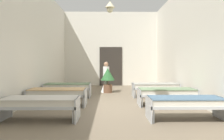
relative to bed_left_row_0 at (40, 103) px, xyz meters
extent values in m
cube|color=#7A6B56|center=(1.83, 1.90, -0.49)|extent=(6.35, 13.93, 0.10)
cube|color=silver|center=(1.83, 8.67, 1.86)|extent=(6.15, 0.20, 4.59)
cube|color=silver|center=(-1.15, 1.90, 1.86)|extent=(0.20, 13.33, 4.59)
cube|color=silver|center=(4.80, 1.90, 1.86)|extent=(0.20, 13.33, 4.59)
cube|color=#2D2823|center=(1.83, 8.55, 0.76)|extent=(1.40, 0.06, 2.40)
cone|color=beige|center=(1.76, 4.23, 3.52)|extent=(0.44, 0.44, 0.28)
sphere|color=beige|center=(1.76, 4.23, 3.30)|extent=(0.28, 0.28, 0.28)
cylinder|color=#B7BCC1|center=(-0.87, 0.36, -0.27)|extent=(0.03, 0.03, 0.34)
cylinder|color=#B7BCC1|center=(0.87, -0.36, -0.27)|extent=(0.03, 0.03, 0.34)
cylinder|color=#B7BCC1|center=(0.87, 0.36, -0.27)|extent=(0.03, 0.03, 0.34)
cube|color=#B7BCC1|center=(0.00, 0.00, -0.06)|extent=(1.90, 0.84, 0.07)
cube|color=#B7BCC1|center=(-0.93, 0.00, -0.15)|extent=(0.04, 0.84, 0.57)
cube|color=#B7BCC1|center=(0.93, 0.00, -0.15)|extent=(0.04, 0.84, 0.57)
cube|color=silver|center=(0.00, 0.00, 0.04)|extent=(1.82, 0.78, 0.14)
cube|color=beige|center=(0.00, 0.00, 0.12)|extent=(1.86, 0.82, 0.02)
cylinder|color=#B7BCC1|center=(2.78, -0.36, -0.27)|extent=(0.03, 0.03, 0.34)
cylinder|color=#B7BCC1|center=(2.78, 0.36, -0.27)|extent=(0.03, 0.03, 0.34)
cylinder|color=#B7BCC1|center=(4.52, 0.36, -0.27)|extent=(0.03, 0.03, 0.34)
cube|color=#B7BCC1|center=(3.65, 0.00, -0.06)|extent=(1.90, 0.84, 0.07)
cube|color=#B7BCC1|center=(2.72, 0.00, -0.15)|extent=(0.04, 0.84, 0.57)
cube|color=#B7BCC1|center=(4.58, 0.00, -0.15)|extent=(0.04, 0.84, 0.57)
cube|color=silver|center=(3.65, 0.00, 0.04)|extent=(1.82, 0.78, 0.14)
cube|color=slate|center=(3.65, 0.00, 0.12)|extent=(1.86, 0.82, 0.02)
cylinder|color=#B7BCC1|center=(-0.87, 1.54, -0.27)|extent=(0.03, 0.03, 0.34)
cylinder|color=#B7BCC1|center=(-0.87, 2.26, -0.27)|extent=(0.03, 0.03, 0.34)
cylinder|color=#B7BCC1|center=(0.87, 1.54, -0.27)|extent=(0.03, 0.03, 0.34)
cylinder|color=#B7BCC1|center=(0.87, 2.26, -0.27)|extent=(0.03, 0.03, 0.34)
cube|color=#B7BCC1|center=(0.00, 1.90, -0.06)|extent=(1.90, 0.84, 0.07)
cube|color=#B7BCC1|center=(-0.93, 1.90, -0.15)|extent=(0.04, 0.84, 0.57)
cube|color=#B7BCC1|center=(0.93, 1.90, -0.15)|extent=(0.04, 0.84, 0.57)
cube|color=silver|center=(0.00, 1.90, 0.04)|extent=(1.82, 0.78, 0.14)
cube|color=tan|center=(0.00, 1.90, 0.12)|extent=(1.86, 0.82, 0.02)
cylinder|color=#B7BCC1|center=(2.78, 1.54, -0.27)|extent=(0.03, 0.03, 0.34)
cylinder|color=#B7BCC1|center=(2.78, 2.26, -0.27)|extent=(0.03, 0.03, 0.34)
cylinder|color=#B7BCC1|center=(4.52, 1.54, -0.27)|extent=(0.03, 0.03, 0.34)
cylinder|color=#B7BCC1|center=(4.52, 2.26, -0.27)|extent=(0.03, 0.03, 0.34)
cube|color=#B7BCC1|center=(3.65, 1.90, -0.06)|extent=(1.90, 0.84, 0.07)
cube|color=#B7BCC1|center=(2.72, 1.90, -0.15)|extent=(0.04, 0.84, 0.57)
cube|color=#B7BCC1|center=(4.58, 1.90, -0.15)|extent=(0.04, 0.84, 0.57)
cube|color=silver|center=(3.65, 1.90, 0.04)|extent=(1.82, 0.78, 0.14)
cube|color=slate|center=(3.65, 1.90, 0.12)|extent=(1.86, 0.82, 0.02)
cylinder|color=#B7BCC1|center=(-0.87, 3.44, -0.27)|extent=(0.03, 0.03, 0.34)
cylinder|color=#B7BCC1|center=(-0.87, 4.16, -0.27)|extent=(0.03, 0.03, 0.34)
cylinder|color=#B7BCC1|center=(0.87, 3.44, -0.27)|extent=(0.03, 0.03, 0.34)
cylinder|color=#B7BCC1|center=(0.87, 4.16, -0.27)|extent=(0.03, 0.03, 0.34)
cube|color=#B7BCC1|center=(0.00, 3.80, -0.06)|extent=(1.90, 0.84, 0.07)
cube|color=#B7BCC1|center=(-0.93, 3.80, -0.15)|extent=(0.04, 0.84, 0.57)
cube|color=#B7BCC1|center=(0.93, 3.80, -0.15)|extent=(0.04, 0.84, 0.57)
cube|color=silver|center=(0.00, 3.80, 0.04)|extent=(1.82, 0.78, 0.14)
cube|color=slate|center=(0.00, 3.80, 0.12)|extent=(1.86, 0.82, 0.02)
cylinder|color=#B7BCC1|center=(2.78, 3.44, -0.27)|extent=(0.03, 0.03, 0.34)
cylinder|color=#B7BCC1|center=(2.78, 4.16, -0.27)|extent=(0.03, 0.03, 0.34)
cylinder|color=#B7BCC1|center=(4.52, 3.44, -0.27)|extent=(0.03, 0.03, 0.34)
cylinder|color=#B7BCC1|center=(4.52, 4.16, -0.27)|extent=(0.03, 0.03, 0.34)
cube|color=#B7BCC1|center=(3.65, 3.80, -0.06)|extent=(1.90, 0.84, 0.07)
cube|color=#B7BCC1|center=(2.72, 3.80, -0.15)|extent=(0.04, 0.84, 0.57)
cube|color=#B7BCC1|center=(4.58, 3.80, -0.15)|extent=(0.04, 0.84, 0.57)
cube|color=silver|center=(3.65, 3.80, 0.04)|extent=(1.82, 0.78, 0.14)
cube|color=#9E9E93|center=(3.65, 3.80, 0.12)|extent=(1.86, 0.82, 0.02)
cone|color=white|center=(1.58, 5.35, -0.09)|extent=(0.52, 0.52, 0.70)
cylinder|color=white|center=(1.58, 5.35, 0.54)|extent=(0.30, 0.30, 0.55)
sphere|color=#A87A5B|center=(1.58, 5.35, 0.92)|extent=(0.22, 0.22, 0.22)
cone|color=white|center=(1.58, 5.35, 1.00)|extent=(0.18, 0.18, 0.10)
cylinder|color=brown|center=(1.66, 5.18, -0.24)|extent=(0.42, 0.42, 0.40)
cylinder|color=brown|center=(1.66, 5.18, 0.06)|extent=(0.06, 0.06, 0.20)
cone|color=#2D6633|center=(1.66, 5.18, 0.44)|extent=(0.66, 0.66, 0.57)
camera|label=1|loc=(1.73, -5.72, 1.02)|focal=36.70mm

